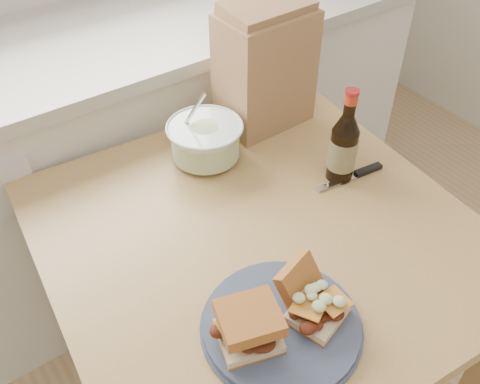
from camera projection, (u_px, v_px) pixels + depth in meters
cabinet_run at (89, 169)px, 1.85m from camera, size 2.50×0.64×0.94m
dining_table at (260, 264)px, 1.29m from camera, size 1.01×1.01×0.78m
plate at (281, 325)px, 1.01m from camera, size 0.30×0.30×0.02m
sandwich_left at (249, 326)px, 0.95m from camera, size 0.13×0.13×0.08m
sandwich_right at (312, 300)px, 1.01m from camera, size 0.12×0.16×0.09m
coleslaw_bowl at (205, 142)px, 1.37m from camera, size 0.20×0.20×0.20m
beer_bottle at (343, 146)px, 1.29m from camera, size 0.07×0.07×0.25m
knife at (360, 173)px, 1.35m from camera, size 0.20×0.04×0.01m
paper_bag at (265, 70)px, 1.43m from camera, size 0.25×0.17×0.32m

